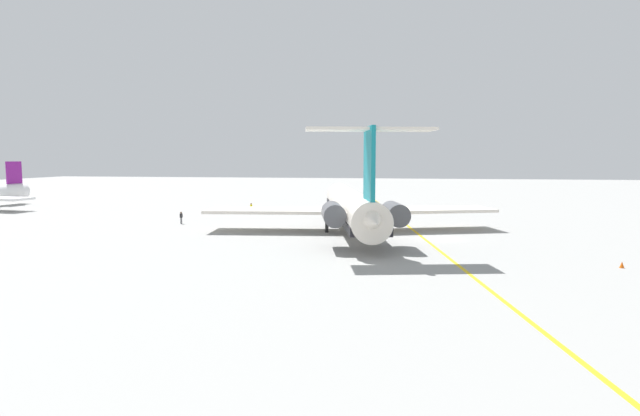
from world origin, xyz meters
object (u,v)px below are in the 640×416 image
Objects in this scene: main_jetliner at (352,206)px; ground_crew_near_nose at (181,216)px; safety_cone_wingtip at (439,212)px; safety_cone_nose at (622,265)px; ground_crew_near_tail at (251,207)px.

main_jetliner reaches higher than ground_crew_near_nose.
safety_cone_wingtip is (24.62, -12.36, -3.06)m from main_jetliner.
safety_cone_nose is (-21.39, -49.39, -0.82)m from ground_crew_near_nose.
safety_cone_nose is 1.00× the size of safety_cone_wingtip.
main_jetliner is at bearing 32.39° from ground_crew_near_nose.
ground_crew_near_nose is 15.35m from ground_crew_near_tail.
ground_crew_near_tail is 31.74m from safety_cone_wingtip.
main_jetliner is at bearing 153.35° from safety_cone_wingtip.
main_jetliner is 27.72m from safety_cone_wingtip.
ground_crew_near_tail is 3.33× the size of safety_cone_nose.
safety_cone_nose is at bearing 18.71° from ground_crew_near_nose.
ground_crew_near_nose is 3.14× the size of safety_cone_wingtip.
safety_cone_nose is 43.57m from safety_cone_wingtip.
safety_cone_wingtip is (6.24, -31.11, -0.89)m from ground_crew_near_tail.
ground_crew_near_nose is at bearing 118.83° from safety_cone_wingtip.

